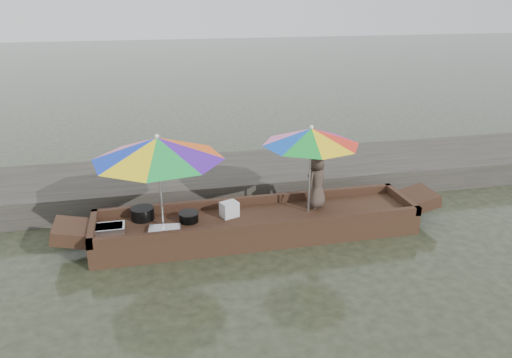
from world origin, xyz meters
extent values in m
plane|color=black|center=(0.00, 0.00, 0.00)|extent=(80.00, 80.00, 0.00)
cube|color=#2D2B26|center=(0.00, 2.20, 0.25)|extent=(22.00, 2.20, 0.50)
cube|color=#331E14|center=(0.00, 0.00, 0.17)|extent=(5.49, 1.20, 0.35)
cylinder|color=black|center=(-1.91, 0.34, 0.45)|extent=(0.39, 0.39, 0.20)
cube|color=silver|center=(-2.45, 0.00, 0.39)|extent=(0.50, 0.35, 0.09)
cube|color=silver|center=(-1.58, -0.23, 0.38)|extent=(0.54, 0.40, 0.06)
cylinder|color=black|center=(-1.16, 0.07, 0.43)|extent=(0.32, 0.32, 0.15)
cube|color=silver|center=(-0.46, 0.12, 0.48)|extent=(0.34, 0.30, 0.26)
imported|color=#44372E|center=(1.11, 0.17, 0.84)|extent=(0.57, 0.53, 0.97)
camera|label=1|loc=(-1.76, -7.55, 3.93)|focal=35.00mm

